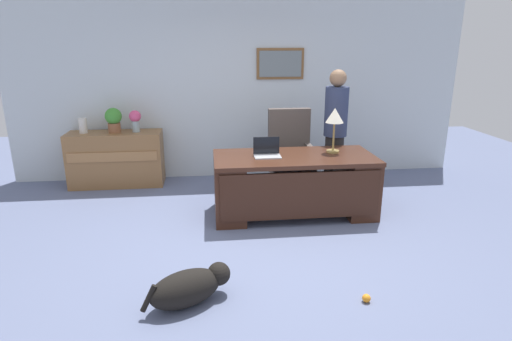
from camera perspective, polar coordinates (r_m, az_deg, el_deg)
ground_plane at (r=4.57m, az=0.58°, el=-10.14°), size 12.00×12.00×0.00m
back_wall at (r=6.69m, az=-2.14°, el=10.72°), size 7.00×0.16×2.70m
desk at (r=5.24m, az=5.19°, el=-1.66°), size 1.97×0.90×0.75m
credenza at (r=6.65m, az=-18.34°, el=1.50°), size 1.36×0.50×0.81m
armchair at (r=6.06m, az=4.68°, el=1.92°), size 0.60×0.59×1.18m
person_standing at (r=5.99m, az=10.65°, el=5.30°), size 0.32×0.32×1.73m
dog_lying at (r=3.64m, az=-8.97°, el=-15.26°), size 0.73×0.54×0.30m
laptop at (r=5.12m, az=1.49°, el=2.57°), size 0.32×0.22×0.22m
desk_lamp at (r=5.31m, az=10.58°, el=6.96°), size 0.22×0.22×0.56m
vase_with_flowers at (r=6.46m, az=-16.01°, el=6.69°), size 0.17×0.17×0.32m
vase_empty at (r=6.64m, az=-22.34°, el=5.63°), size 0.12×0.12×0.22m
potted_plant at (r=6.52m, az=-18.69°, el=6.61°), size 0.24×0.24×0.36m
dog_toy_ball at (r=3.79m, az=14.69°, el=-16.35°), size 0.07×0.07×0.07m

